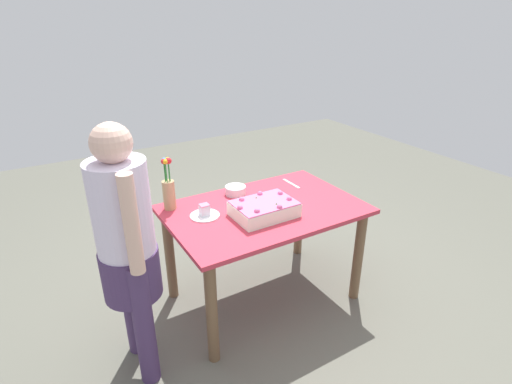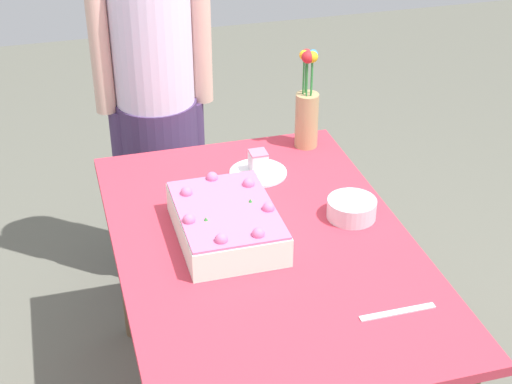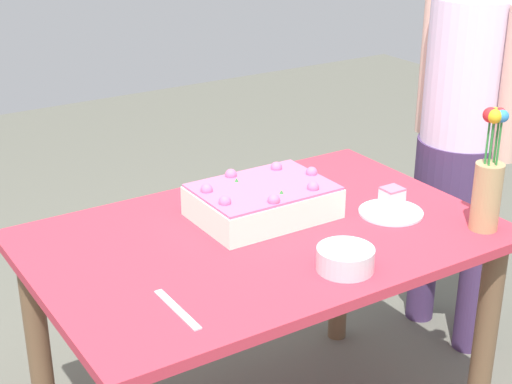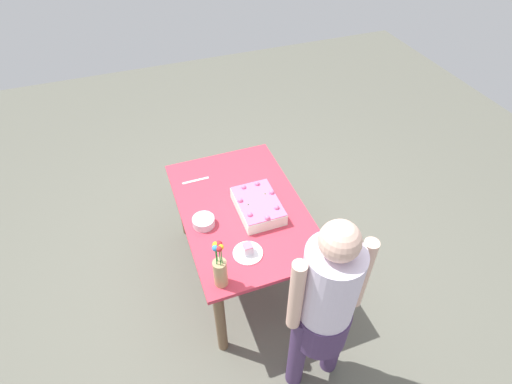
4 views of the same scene
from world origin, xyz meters
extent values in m
plane|color=#5E5E52|center=(0.00, 0.00, 0.00)|extent=(8.00, 8.00, 0.00)
cube|color=#C13345|center=(0.00, 0.00, 0.73)|extent=(1.30, 0.86, 0.03)
cylinder|color=brown|center=(-0.58, -0.35, 0.36)|extent=(0.07, 0.07, 0.71)
cylinder|color=brown|center=(0.58, -0.35, 0.36)|extent=(0.07, 0.07, 0.71)
cylinder|color=brown|center=(-0.58, 0.35, 0.36)|extent=(0.07, 0.07, 0.71)
cylinder|color=brown|center=(0.58, 0.35, 0.36)|extent=(0.07, 0.07, 0.71)
cube|color=white|center=(0.06, 0.10, 0.79)|extent=(0.40, 0.28, 0.09)
cube|color=pink|center=(0.06, 0.10, 0.83)|extent=(0.39, 0.28, 0.01)
sphere|color=pink|center=(0.24, 0.10, 0.84)|extent=(0.04, 0.04, 0.04)
sphere|color=pink|center=(0.17, 0.19, 0.84)|extent=(0.04, 0.04, 0.04)
sphere|color=pink|center=(0.02, 0.21, 0.84)|extent=(0.04, 0.04, 0.04)
sphere|color=pink|center=(-0.10, 0.15, 0.84)|extent=(0.04, 0.04, 0.04)
sphere|color=pink|center=(-0.10, 0.05, 0.84)|extent=(0.04, 0.04, 0.04)
sphere|color=pink|center=(0.02, -0.02, 0.84)|extent=(0.04, 0.04, 0.04)
sphere|color=pink|center=(0.17, 0.00, 0.84)|extent=(0.04, 0.04, 0.04)
cone|color=#2D8438|center=(0.08, 0.02, 0.84)|extent=(0.02, 0.02, 0.02)
cone|color=#2D8438|center=(0.02, 0.17, 0.84)|extent=(0.02, 0.02, 0.02)
cylinder|color=white|center=(0.40, -0.09, 0.74)|extent=(0.19, 0.19, 0.01)
cube|color=white|center=(0.40, -0.09, 0.78)|extent=(0.06, 0.06, 0.07)
cube|color=pink|center=(0.40, -0.09, 0.82)|extent=(0.06, 0.06, 0.01)
cube|color=silver|center=(-0.40, -0.24, 0.74)|extent=(0.02, 0.21, 0.00)
cylinder|color=tan|center=(0.55, -0.31, 0.84)|extent=(0.08, 0.08, 0.20)
cylinder|color=#2D8438|center=(0.57, -0.31, 1.01)|extent=(0.01, 0.01, 0.14)
sphere|color=red|center=(0.57, -0.31, 1.08)|extent=(0.04, 0.04, 0.04)
cylinder|color=#2D8438|center=(0.56, -0.30, 1.01)|extent=(0.01, 0.01, 0.14)
sphere|color=yellow|center=(0.56, -0.30, 1.08)|extent=(0.03, 0.03, 0.03)
cylinder|color=#2D8438|center=(0.54, -0.31, 1.01)|extent=(0.01, 0.01, 0.14)
sphere|color=red|center=(0.54, -0.31, 1.08)|extent=(0.04, 0.04, 0.04)
cylinder|color=#2D8438|center=(0.54, -0.32, 1.01)|extent=(0.01, 0.01, 0.14)
sphere|color=gold|center=(0.54, -0.32, 1.08)|extent=(0.04, 0.04, 0.04)
cylinder|color=#2D8438|center=(0.56, -0.33, 1.01)|extent=(0.01, 0.01, 0.14)
sphere|color=#3084C8|center=(0.56, -0.33, 1.08)|extent=(0.04, 0.04, 0.04)
cylinder|color=silver|center=(0.06, -0.29, 0.77)|extent=(0.15, 0.15, 0.06)
cylinder|color=#453059|center=(0.95, 0.29, 0.39)|extent=(0.11, 0.11, 0.78)
cylinder|color=#453059|center=(0.95, 0.03, 0.39)|extent=(0.11, 0.11, 0.78)
cylinder|color=#453059|center=(0.95, 0.16, 0.66)|extent=(0.31, 0.32, 0.28)
cylinder|color=silver|center=(0.95, 0.16, 1.04)|extent=(0.30, 0.30, 0.52)
sphere|color=beige|center=(0.95, 0.16, 1.39)|extent=(0.20, 0.20, 0.20)
cylinder|color=beige|center=(0.95, 0.35, 1.04)|extent=(0.08, 0.08, 0.52)
cylinder|color=beige|center=(0.95, -0.03, 1.04)|extent=(0.08, 0.08, 0.52)
camera|label=1|loc=(1.29, 2.05, 1.95)|focal=28.00mm
camera|label=2|loc=(-1.81, 0.53, 2.04)|focal=55.00mm
camera|label=3|loc=(-1.10, -1.68, 1.71)|focal=55.00mm
camera|label=4|loc=(1.90, -0.59, 2.77)|focal=28.00mm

